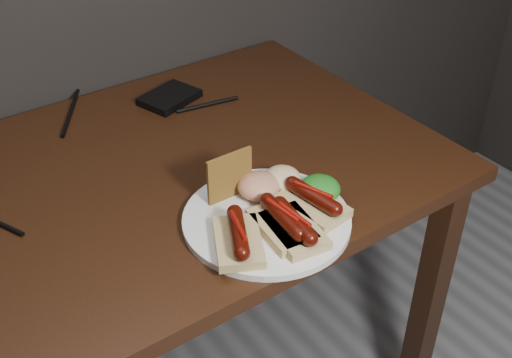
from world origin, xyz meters
The scene contains 12 objects.
desk centered at (0.00, 1.38, 0.66)m, with size 1.40×0.70×0.75m.
hard_drive centered at (0.33, 1.60, 0.76)m, with size 0.12×0.09×0.02m, color black.
desk_cables centered at (-0.05, 1.53, 0.75)m, with size 0.97×0.44×0.01m.
plate centered at (0.26, 1.15, 0.76)m, with size 0.27×0.27×0.01m, color silver.
bread_sausage_left centered at (0.18, 1.11, 0.78)m, with size 0.11×0.13×0.04m.
bread_sausage_center centered at (0.26, 1.11, 0.78)m, with size 0.08×0.12×0.04m.
bread_sausage_right centered at (0.33, 1.12, 0.78)m, with size 0.08×0.12×0.04m.
bread_sausage_extra centered at (0.27, 1.09, 0.78)m, with size 0.09×0.12×0.04m.
crispbread centered at (0.24, 1.23, 0.80)m, with size 0.09×0.01×0.09m, color olive.
salad_greens centered at (0.36, 1.14, 0.78)m, with size 0.07×0.07×0.04m, color #195511.
salsa_mound centered at (0.28, 1.20, 0.78)m, with size 0.07×0.07×0.04m, color #AA1511.
coleslaw_mound centered at (0.33, 1.20, 0.78)m, with size 0.06×0.06×0.04m, color beige.
Camera 1 is at (-0.22, 0.50, 1.42)m, focal length 45.00 mm.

